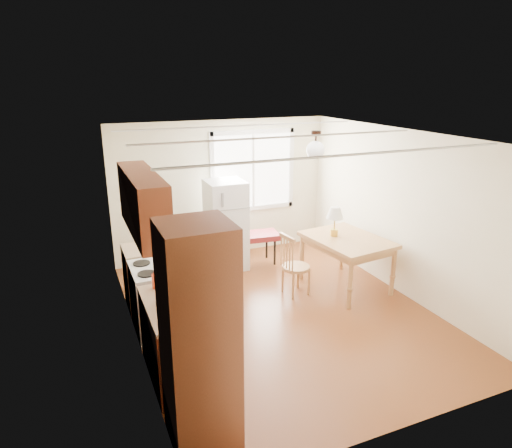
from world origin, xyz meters
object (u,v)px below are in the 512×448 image
refrigerator (226,225)px  dining_table (347,244)px  bench (243,238)px  chair (291,261)px

refrigerator → dining_table: refrigerator is taller
bench → chair: chair is taller
bench → dining_table: (1.18, -1.43, 0.21)m
dining_table → chair: chair is taller
refrigerator → bench: bearing=-12.2°
dining_table → chair: 0.95m
refrigerator → bench: (0.29, -0.07, -0.26)m
refrigerator → bench: refrigerator is taller
refrigerator → bench: size_ratio=1.19×
bench → chair: (0.25, -1.35, 0.04)m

